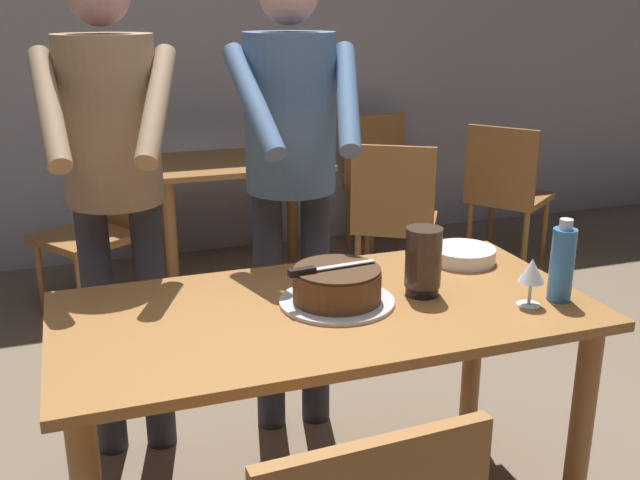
{
  "coord_description": "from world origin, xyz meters",
  "views": [
    {
      "loc": [
        -0.66,
        -1.84,
        1.58
      ],
      "look_at": [
        0.04,
        0.16,
        0.9
      ],
      "focal_mm": 40.82,
      "sensor_mm": 36.0,
      "label": 1
    }
  ],
  "objects_px": {
    "hurricane_lamp": "(423,261)",
    "person_standing_beside": "(113,166)",
    "plate_stack": "(463,255)",
    "background_chair_3": "(394,216)",
    "wine_glass_near": "(532,272)",
    "background_chair_1": "(506,190)",
    "cake_knife": "(314,270)",
    "background_chair_2": "(381,179)",
    "main_dining_table": "(325,344)",
    "cake_on_platter": "(337,287)",
    "background_chair_0": "(98,223)",
    "background_table": "(236,187)",
    "person_cutting_cake": "(291,156)",
    "water_bottle": "(562,263)"
  },
  "relations": [
    {
      "from": "hurricane_lamp",
      "to": "background_chair_3",
      "type": "distance_m",
      "value": 1.81
    },
    {
      "from": "background_chair_3",
      "to": "cake_knife",
      "type": "bearing_deg",
      "value": -121.93
    },
    {
      "from": "background_chair_0",
      "to": "background_chair_3",
      "type": "xyz_separation_m",
      "value": [
        1.54,
        -0.39,
        0.0
      ]
    },
    {
      "from": "cake_knife",
      "to": "plate_stack",
      "type": "relative_size",
      "value": 1.23
    },
    {
      "from": "background_table",
      "to": "background_chair_3",
      "type": "xyz_separation_m",
      "value": [
        0.75,
        -0.57,
        -0.09
      ]
    },
    {
      "from": "background_chair_2",
      "to": "background_table",
      "type": "bearing_deg",
      "value": -165.83
    },
    {
      "from": "background_table",
      "to": "wine_glass_near",
      "type": "bearing_deg",
      "value": -82.11
    },
    {
      "from": "wine_glass_near",
      "to": "background_chair_1",
      "type": "distance_m",
      "value": 2.51
    },
    {
      "from": "person_cutting_cake",
      "to": "background_chair_2",
      "type": "distance_m",
      "value": 2.29
    },
    {
      "from": "person_cutting_cake",
      "to": "background_chair_1",
      "type": "relative_size",
      "value": 1.91
    },
    {
      "from": "person_standing_beside",
      "to": "cake_on_platter",
      "type": "bearing_deg",
      "value": -47.48
    },
    {
      "from": "plate_stack",
      "to": "background_chair_3",
      "type": "height_order",
      "value": "background_chair_3"
    },
    {
      "from": "background_table",
      "to": "background_chair_0",
      "type": "relative_size",
      "value": 1.11
    },
    {
      "from": "wine_glass_near",
      "to": "hurricane_lamp",
      "type": "bearing_deg",
      "value": 144.96
    },
    {
      "from": "hurricane_lamp",
      "to": "person_standing_beside",
      "type": "height_order",
      "value": "person_standing_beside"
    },
    {
      "from": "main_dining_table",
      "to": "water_bottle",
      "type": "relative_size",
      "value": 6.2
    },
    {
      "from": "main_dining_table",
      "to": "person_standing_beside",
      "type": "bearing_deg",
      "value": 130.07
    },
    {
      "from": "person_cutting_cake",
      "to": "background_chair_1",
      "type": "distance_m",
      "value": 2.31
    },
    {
      "from": "background_chair_1",
      "to": "main_dining_table",
      "type": "bearing_deg",
      "value": -134.3
    },
    {
      "from": "cake_knife",
      "to": "background_chair_2",
      "type": "xyz_separation_m",
      "value": [
        1.3,
        2.46,
        -0.37
      ]
    },
    {
      "from": "cake_on_platter",
      "to": "background_chair_0",
      "type": "distance_m",
      "value": 2.12
    },
    {
      "from": "person_cutting_cake",
      "to": "background_chair_0",
      "type": "height_order",
      "value": "person_cutting_cake"
    },
    {
      "from": "water_bottle",
      "to": "person_standing_beside",
      "type": "bearing_deg",
      "value": 145.99
    },
    {
      "from": "person_standing_beside",
      "to": "cake_knife",
      "type": "bearing_deg",
      "value": -51.59
    },
    {
      "from": "background_chair_2",
      "to": "cake_knife",
      "type": "bearing_deg",
      "value": -117.9
    },
    {
      "from": "cake_on_platter",
      "to": "plate_stack",
      "type": "distance_m",
      "value": 0.57
    },
    {
      "from": "cake_on_platter",
      "to": "person_standing_beside",
      "type": "relative_size",
      "value": 0.2
    },
    {
      "from": "water_bottle",
      "to": "background_table",
      "type": "distance_m",
      "value": 2.44
    },
    {
      "from": "background_chair_0",
      "to": "background_chair_2",
      "type": "bearing_deg",
      "value": 13.53
    },
    {
      "from": "main_dining_table",
      "to": "background_chair_2",
      "type": "xyz_separation_m",
      "value": [
        1.27,
        2.46,
        -0.14
      ]
    },
    {
      "from": "water_bottle",
      "to": "person_standing_beside",
      "type": "xyz_separation_m",
      "value": [
        -1.2,
        0.81,
        0.21
      ]
    },
    {
      "from": "hurricane_lamp",
      "to": "background_table",
      "type": "distance_m",
      "value": 2.23
    },
    {
      "from": "cake_knife",
      "to": "background_chair_0",
      "type": "bearing_deg",
      "value": 104.53
    },
    {
      "from": "cake_on_platter",
      "to": "hurricane_lamp",
      "type": "relative_size",
      "value": 1.62
    },
    {
      "from": "cake_on_platter",
      "to": "person_standing_beside",
      "type": "height_order",
      "value": "person_standing_beside"
    },
    {
      "from": "plate_stack",
      "to": "background_chair_3",
      "type": "bearing_deg",
      "value": 73.95
    },
    {
      "from": "wine_glass_near",
      "to": "person_standing_beside",
      "type": "distance_m",
      "value": 1.38
    },
    {
      "from": "person_standing_beside",
      "to": "background_chair_3",
      "type": "bearing_deg",
      "value": 33.67
    },
    {
      "from": "cake_on_platter",
      "to": "cake_knife",
      "type": "xyz_separation_m",
      "value": [
        -0.07,
        -0.01,
        0.06
      ]
    },
    {
      "from": "cake_on_platter",
      "to": "background_chair_1",
      "type": "xyz_separation_m",
      "value": [
        1.84,
        1.91,
        -0.31
      ]
    },
    {
      "from": "cake_on_platter",
      "to": "background_chair_0",
      "type": "bearing_deg",
      "value": 106.47
    },
    {
      "from": "hurricane_lamp",
      "to": "background_chair_0",
      "type": "height_order",
      "value": "hurricane_lamp"
    },
    {
      "from": "plate_stack",
      "to": "background_chair_3",
      "type": "distance_m",
      "value": 1.5
    },
    {
      "from": "background_chair_3",
      "to": "plate_stack",
      "type": "bearing_deg",
      "value": -106.05
    },
    {
      "from": "water_bottle",
      "to": "hurricane_lamp",
      "type": "relative_size",
      "value": 1.19
    },
    {
      "from": "water_bottle",
      "to": "background_chair_1",
      "type": "bearing_deg",
      "value": 60.19
    },
    {
      "from": "cake_knife",
      "to": "plate_stack",
      "type": "xyz_separation_m",
      "value": [
        0.61,
        0.21,
        -0.09
      ]
    },
    {
      "from": "background_chair_1",
      "to": "background_chair_2",
      "type": "distance_m",
      "value": 0.81
    },
    {
      "from": "background_chair_1",
      "to": "background_chair_0",
      "type": "bearing_deg",
      "value": 177.65
    },
    {
      "from": "background_chair_2",
      "to": "background_chair_1",
      "type": "bearing_deg",
      "value": -41.6
    }
  ]
}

